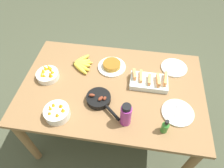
# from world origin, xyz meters

# --- Properties ---
(ground_plane) EXTENTS (14.00, 14.00, 0.00)m
(ground_plane) POSITION_xyz_m (0.00, 0.00, 0.00)
(ground_plane) COLOR #474C38
(dining_table) EXTENTS (1.54, 0.99, 0.77)m
(dining_table) POSITION_xyz_m (0.00, 0.00, 0.67)
(dining_table) COLOR olive
(dining_table) RESTS_ON ground_plane
(banana_bunch) EXTENTS (0.19, 0.27, 0.04)m
(banana_bunch) POSITION_xyz_m (-0.31, 0.20, 0.79)
(banana_bunch) COLOR gold
(banana_bunch) RESTS_ON dining_table
(melon_tray) EXTENTS (0.31, 0.18, 0.10)m
(melon_tray) POSITION_xyz_m (0.31, 0.07, 0.80)
(melon_tray) COLOR silver
(melon_tray) RESTS_ON dining_table
(skillet) EXTENTS (0.29, 0.28, 0.08)m
(skillet) POSITION_xyz_m (-0.08, -0.17, 0.80)
(skillet) COLOR black
(skillet) RESTS_ON dining_table
(frittata_plate_center) EXTENTS (0.25, 0.25, 0.06)m
(frittata_plate_center) POSITION_xyz_m (-0.04, 0.22, 0.79)
(frittata_plate_center) COLOR silver
(frittata_plate_center) RESTS_ON dining_table
(empty_plate_near_front) EXTENTS (0.24, 0.24, 0.02)m
(empty_plate_near_front) POSITION_xyz_m (0.53, -0.19, 0.78)
(empty_plate_near_front) COLOR silver
(empty_plate_near_front) RESTS_ON dining_table
(empty_plate_far_left) EXTENTS (0.23, 0.23, 0.02)m
(empty_plate_far_left) POSITION_xyz_m (0.53, 0.29, 0.78)
(empty_plate_far_left) COLOR silver
(empty_plate_far_left) RESTS_ON dining_table
(fruit_bowl_mango) EXTENTS (0.19, 0.19, 0.11)m
(fruit_bowl_mango) POSITION_xyz_m (-0.57, 0.02, 0.80)
(fruit_bowl_mango) COLOR silver
(fruit_bowl_mango) RESTS_ON dining_table
(fruit_bowl_citrus) EXTENTS (0.19, 0.19, 0.12)m
(fruit_bowl_citrus) POSITION_xyz_m (-0.36, -0.34, 0.81)
(fruit_bowl_citrus) COLOR silver
(fruit_bowl_citrus) RESTS_ON dining_table
(water_bottle) EXTENTS (0.08, 0.08, 0.21)m
(water_bottle) POSITION_xyz_m (0.15, -0.32, 0.87)
(water_bottle) COLOR #992D89
(water_bottle) RESTS_ON dining_table
(hot_sauce_bottle) EXTENTS (0.05, 0.05, 0.13)m
(hot_sauce_bottle) POSITION_xyz_m (0.43, -0.35, 0.83)
(hot_sauce_bottle) COLOR #337F2D
(hot_sauce_bottle) RESTS_ON dining_table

